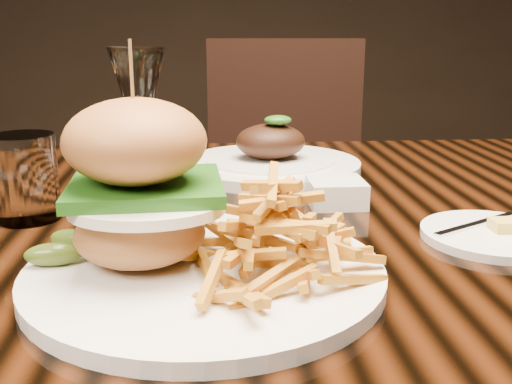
{
  "coord_description": "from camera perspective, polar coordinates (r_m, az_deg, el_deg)",
  "views": [
    {
      "loc": [
        -0.1,
        -0.78,
        0.98
      ],
      "look_at": [
        -0.05,
        -0.15,
        0.81
      ],
      "focal_mm": 42.0,
      "sensor_mm": 36.0,
      "label": 1
    }
  ],
  "objects": [
    {
      "name": "burger_plate",
      "position": [
        0.56,
        -5.45,
        -2.64
      ],
      "size": [
        0.34,
        0.34,
        0.22
      ],
      "rotation": [
        0.0,
        0.0,
        -0.16
      ],
      "color": "white",
      "rests_on": "dining_table"
    },
    {
      "name": "wine_glass",
      "position": [
        0.83,
        -11.13,
        9.58
      ],
      "size": [
        0.08,
        0.08,
        0.21
      ],
      "color": "white",
      "rests_on": "dining_table"
    },
    {
      "name": "chair_far",
      "position": [
        1.74,
        2.93,
        0.65
      ],
      "size": [
        0.49,
        0.49,
        0.95
      ],
      "rotation": [
        0.0,
        0.0,
        -0.06
      ],
      "color": "black",
      "rests_on": "ground"
    },
    {
      "name": "side_saucer",
      "position": [
        0.74,
        21.68,
        -3.79
      ],
      "size": [
        0.16,
        0.16,
        0.02
      ],
      "rotation": [
        0.0,
        0.0,
        -0.01
      ],
      "color": "white",
      "rests_on": "dining_table"
    },
    {
      "name": "ramekin",
      "position": [
        0.82,
        7.63,
        -0.03
      ],
      "size": [
        0.09,
        0.09,
        0.03
      ],
      "primitive_type": "cube",
      "rotation": [
        0.0,
        0.0,
        -0.33
      ],
      "color": "white",
      "rests_on": "dining_table"
    },
    {
      "name": "dining_table",
      "position": [
        0.84,
        2.78,
        -6.16
      ],
      "size": [
        1.6,
        0.9,
        0.75
      ],
      "color": "black",
      "rests_on": "ground"
    },
    {
      "name": "water_tumbler",
      "position": [
        0.79,
        -21.15,
        1.29
      ],
      "size": [
        0.08,
        0.08,
        0.11
      ],
      "primitive_type": "cylinder",
      "color": "white",
      "rests_on": "dining_table"
    },
    {
      "name": "far_dish",
      "position": [
        1.0,
        1.38,
        3.01
      ],
      "size": [
        0.3,
        0.3,
        0.1
      ],
      "rotation": [
        0.0,
        0.0,
        -0.43
      ],
      "color": "white",
      "rests_on": "dining_table"
    }
  ]
}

